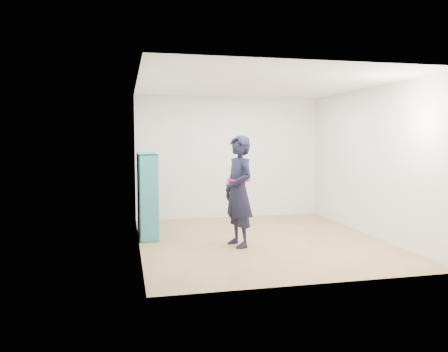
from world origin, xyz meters
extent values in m
plane|color=#956A43|center=(0.00, 0.00, 0.00)|extent=(4.50, 4.50, 0.00)
plane|color=white|center=(0.00, 0.00, 2.60)|extent=(4.50, 4.50, 0.00)
cube|color=silver|center=(-2.00, 0.00, 1.30)|extent=(0.02, 4.50, 2.60)
cube|color=silver|center=(2.00, 0.00, 1.30)|extent=(0.02, 4.50, 2.60)
cube|color=silver|center=(0.00, 2.25, 1.30)|extent=(4.00, 0.02, 2.60)
cube|color=silver|center=(0.00, -2.25, 1.30)|extent=(4.00, 0.02, 2.60)
cube|color=teal|center=(-1.83, 0.26, 0.73)|extent=(0.32, 0.02, 1.46)
cube|color=teal|center=(-1.83, 1.33, 0.73)|extent=(0.32, 0.02, 1.46)
cube|color=teal|center=(-1.83, 0.80, 0.01)|extent=(0.32, 1.09, 0.02)
cube|color=teal|center=(-1.83, 0.80, 1.45)|extent=(0.32, 1.09, 0.02)
cube|color=teal|center=(-1.98, 0.80, 0.73)|extent=(0.02, 1.09, 1.46)
cube|color=teal|center=(-1.83, 0.62, 0.73)|extent=(0.30, 0.02, 1.41)
cube|color=teal|center=(-1.83, 0.97, 0.73)|extent=(0.30, 0.02, 1.41)
cube|color=teal|center=(-1.83, 0.80, 0.38)|extent=(0.30, 1.05, 0.02)
cube|color=teal|center=(-1.83, 0.80, 0.73)|extent=(0.30, 1.05, 0.02)
cube|color=teal|center=(-1.83, 0.80, 1.08)|extent=(0.30, 1.05, 0.02)
cube|color=beige|center=(-1.81, 0.44, 0.07)|extent=(0.20, 0.13, 0.08)
cube|color=black|center=(-1.80, 0.39, 0.50)|extent=(0.16, 0.15, 0.22)
cube|color=maroon|center=(-1.80, 0.39, 0.87)|extent=(0.16, 0.15, 0.26)
cube|color=silver|center=(-1.81, 0.44, 1.12)|extent=(0.20, 0.13, 0.05)
cube|color=navy|center=(-1.80, 0.74, 0.17)|extent=(0.16, 0.15, 0.27)
cube|color=brown|center=(-1.80, 0.74, 0.51)|extent=(0.16, 0.15, 0.24)
cube|color=#BFB28C|center=(-1.81, 0.79, 0.77)|extent=(0.20, 0.13, 0.05)
cube|color=#26594C|center=(-1.80, 0.74, 1.20)|extent=(0.16, 0.15, 0.21)
cube|color=beige|center=(-1.80, 1.09, 0.15)|extent=(0.16, 0.15, 0.24)
cube|color=black|center=(-1.81, 1.14, 0.43)|extent=(0.20, 0.13, 0.08)
cube|color=maroon|center=(-1.80, 1.09, 0.87)|extent=(0.16, 0.15, 0.26)
cube|color=silver|center=(-1.80, 1.09, 1.19)|extent=(0.16, 0.15, 0.19)
imported|color=black|center=(-0.45, -0.28, 0.88)|extent=(0.58, 0.73, 1.76)
torus|color=#B20D6F|center=(-0.45, -0.28, 1.06)|extent=(0.45, 0.45, 0.04)
cube|color=silver|center=(-0.62, -0.22, 1.00)|extent=(0.06, 0.10, 0.14)
cube|color=black|center=(-0.62, -0.22, 1.00)|extent=(0.06, 0.10, 0.14)
camera|label=1|loc=(-2.20, -6.91, 1.72)|focal=35.00mm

